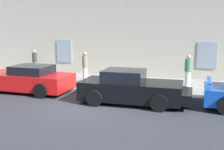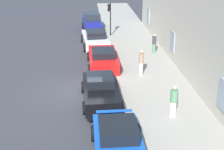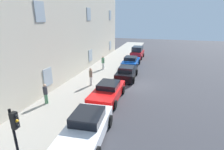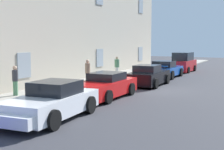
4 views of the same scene
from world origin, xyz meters
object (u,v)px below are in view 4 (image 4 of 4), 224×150
object	(u,v)px
hatchback_parked	(183,63)
pedestrian_strolling	(88,73)
sportscar_yellow_flank	(102,87)
pedestrian_admiring	(15,80)
sportscar_white_middle	(149,76)
sportscar_tail_end	(166,70)
pedestrian_bystander	(117,67)
sportscar_red_lead	(49,103)

from	to	relation	value
hatchback_parked	pedestrian_strolling	size ratio (longest dim) A/B	2.23
sportscar_yellow_flank	pedestrian_admiring	distance (m)	4.66
sportscar_white_middle	sportscar_tail_end	xyz separation A→B (m)	(5.08, 0.45, -0.00)
sportscar_tail_end	hatchback_parked	size ratio (longest dim) A/B	1.21
sportscar_tail_end	pedestrian_strolling	distance (m)	8.92
pedestrian_strolling	pedestrian_bystander	world-z (taller)	pedestrian_strolling
sportscar_yellow_flank	pedestrian_bystander	bearing A→B (deg)	21.06
hatchback_parked	pedestrian_strolling	xyz separation A→B (m)	(-13.80, 2.47, 0.19)
pedestrian_admiring	pedestrian_bystander	world-z (taller)	pedestrian_bystander
sportscar_red_lead	sportscar_tail_end	distance (m)	15.88
sportscar_white_middle	pedestrian_bystander	size ratio (longest dim) A/B	2.82
pedestrian_bystander	pedestrian_strolling	bearing A→B (deg)	-173.11
pedestrian_bystander	sportscar_yellow_flank	bearing A→B (deg)	-158.94
sportscar_yellow_flank	sportscar_white_middle	distance (m)	5.87
sportscar_tail_end	pedestrian_bystander	world-z (taller)	pedestrian_bystander
hatchback_parked	pedestrian_strolling	world-z (taller)	hatchback_parked
sportscar_yellow_flank	sportscar_white_middle	world-z (taller)	sportscar_white_middle
sportscar_white_middle	sportscar_red_lead	bearing A→B (deg)	179.49
hatchback_parked	pedestrian_bystander	xyz separation A→B (m)	(-8.28, 3.14, 0.13)
sportscar_yellow_flank	pedestrian_bystander	world-z (taller)	pedestrian_bystander
hatchback_parked	sportscar_white_middle	bearing A→B (deg)	-178.01
sportscar_yellow_flank	pedestrian_admiring	size ratio (longest dim) A/B	3.11
sportscar_white_middle	pedestrian_admiring	size ratio (longest dim) A/B	2.95
pedestrian_admiring	sportscar_red_lead	bearing A→B (deg)	-122.40
pedestrian_strolling	sportscar_red_lead	bearing A→B (deg)	-159.48
sportscar_red_lead	sportscar_white_middle	xyz separation A→B (m)	(10.80, -0.10, -0.03)
hatchback_parked	pedestrian_admiring	bearing A→B (deg)	166.81
sportscar_yellow_flank	pedestrian_bystander	xyz separation A→B (m)	(7.87, 3.03, 0.38)
pedestrian_admiring	pedestrian_bystander	size ratio (longest dim) A/B	0.96
sportscar_red_lead	hatchback_parked	bearing A→B (deg)	0.71
sportscar_tail_end	pedestrian_strolling	xyz separation A→B (m)	(-8.59, 2.38, 0.42)
sportscar_yellow_flank	sportscar_tail_end	bearing A→B (deg)	-0.09
sportscar_yellow_flank	pedestrian_strolling	distance (m)	3.36
sportscar_red_lead	pedestrian_bystander	size ratio (longest dim) A/B	3.02
sportscar_white_middle	sportscar_tail_end	world-z (taller)	sportscar_white_middle
pedestrian_bystander	sportscar_red_lead	bearing A→B (deg)	-165.15
sportscar_tail_end	hatchback_parked	world-z (taller)	hatchback_parked
pedestrian_admiring	pedestrian_bystander	xyz separation A→B (m)	(9.94, -1.13, 0.02)
sportscar_white_middle	sportscar_yellow_flank	bearing A→B (deg)	175.47
sportscar_yellow_flank	pedestrian_strolling	xyz separation A→B (m)	(2.35, 2.36, 0.44)
hatchback_parked	pedestrian_bystander	world-z (taller)	hatchback_parked
sportscar_red_lead	sportscar_white_middle	size ratio (longest dim) A/B	1.07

